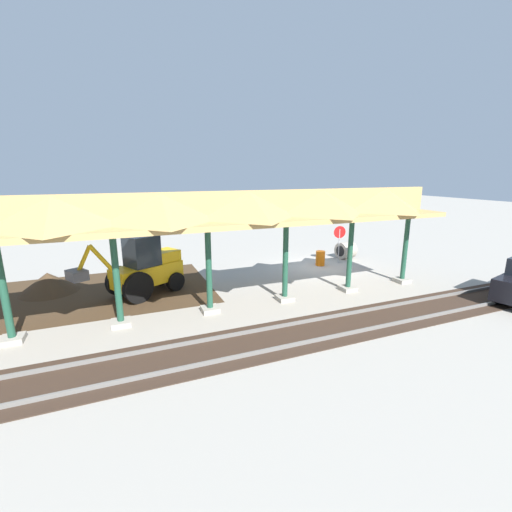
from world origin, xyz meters
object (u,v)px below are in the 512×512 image
at_px(stop_sign, 339,237).
at_px(backhoe, 144,268).
at_px(concrete_pipe, 346,250).
at_px(traffic_barrel, 320,258).

distance_m(stop_sign, backhoe, 11.85).
relative_size(stop_sign, concrete_pipe, 1.88).
distance_m(stop_sign, traffic_barrel, 1.85).
bearing_deg(stop_sign, traffic_barrel, 1.55).
relative_size(backhoe, concrete_pipe, 3.93).
height_order(stop_sign, concrete_pipe, stop_sign).
distance_m(backhoe, traffic_barrel, 10.53).
distance_m(concrete_pipe, traffic_barrel, 2.71).
distance_m(stop_sign, concrete_pipe, 1.88).
bearing_deg(concrete_pipe, backhoe, 9.57).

